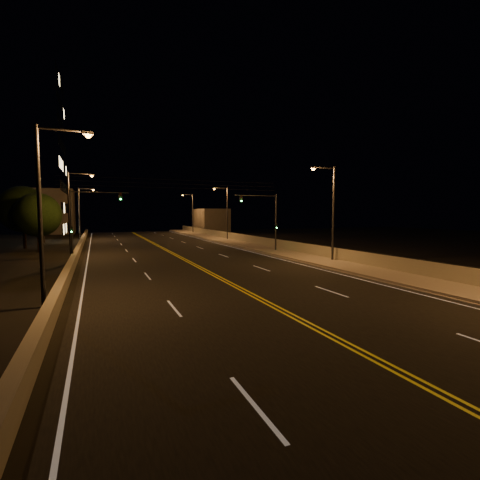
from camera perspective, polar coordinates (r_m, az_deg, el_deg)
name	(u,v)px	position (r m, az deg, el deg)	size (l,w,h in m)	color
ground	(449,399)	(10.56, 31.08, -21.40)	(160.00, 160.00, 0.00)	black
road	(206,271)	(27.06, -5.57, -5.08)	(18.00, 120.00, 0.02)	black
sidewalk	(322,262)	(31.88, 13.36, -3.48)	(3.60, 120.00, 0.30)	gray
curb	(304,264)	(30.83, 10.54, -3.84)	(0.14, 120.00, 0.15)	gray
parapet_wall	(338,254)	(32.79, 15.72, -2.16)	(0.30, 120.00, 1.00)	gray
jersey_barrier	(67,274)	(25.91, -26.49, -5.07)	(0.45, 120.00, 0.82)	gray
distant_building_right	(211,221)	(79.52, -4.83, 3.17)	(6.00, 10.00, 5.37)	slate
distant_building_left	(54,212)	(84.85, -28.25, 4.13)	(8.00, 8.00, 9.51)	slate
parapet_rail	(338,248)	(32.73, 15.74, -1.24)	(0.06, 0.06, 120.00)	black
lane_markings	(206,271)	(26.99, -5.52, -5.08)	(17.32, 116.00, 0.00)	silver
streetlight_1	(331,207)	(31.92, 14.66, 5.21)	(2.55, 0.28, 8.57)	#2D2D33
streetlight_2	(226,210)	(55.75, -2.37, 4.99)	(2.55, 0.28, 8.57)	#2D2D33
streetlight_3	(191,211)	(76.19, -7.97, 4.82)	(2.55, 0.28, 8.57)	#2D2D33
streetlight_4	(46,203)	(18.82, -29.18, 5.39)	(2.55, 0.28, 8.57)	#2D2D33
streetlight_5	(72,208)	(38.86, -25.82, 4.76)	(2.55, 0.28, 8.57)	#2D2D33
streetlight_6	(81,210)	(62.57, -24.63, 4.53)	(2.55, 0.28, 8.57)	#2D2D33
traffic_signal_right	(268,216)	(38.94, 4.67, 3.91)	(5.11, 0.31, 6.57)	#2D2D33
traffic_signal_left	(83,217)	(34.62, -24.40, 3.45)	(5.11, 0.31, 6.57)	#2D2D33
overhead_wires	(178,184)	(35.99, -10.16, 9.04)	(22.00, 0.03, 0.83)	black
tree_0	(38,215)	(45.79, -30.24, 3.59)	(5.00, 5.00, 6.77)	black
tree_1	(23,209)	(51.44, -32.01, 4.31)	(5.80, 5.80, 7.86)	black
tree_2	(43,217)	(60.29, -29.64, 3.33)	(4.56, 4.56, 6.18)	black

